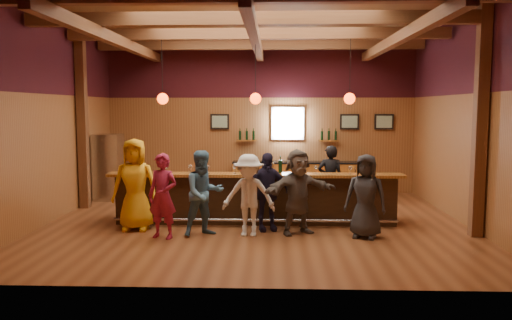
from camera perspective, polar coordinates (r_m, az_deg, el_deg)
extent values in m
plane|color=brown|center=(11.02, -0.06, -7.17)|extent=(9.00, 9.00, 0.00)
cube|color=brown|center=(14.73, 0.52, 4.99)|extent=(9.00, 0.04, 4.50)
cube|color=brown|center=(6.74, -1.31, 3.80)|extent=(9.00, 0.04, 4.50)
cube|color=brown|center=(11.79, -22.55, 4.28)|extent=(0.04, 8.00, 4.50)
cube|color=brown|center=(11.48, 23.07, 4.23)|extent=(0.04, 8.00, 4.50)
cube|color=brown|center=(10.91, -0.06, 16.52)|extent=(9.00, 8.00, 0.04)
cube|color=#390F16|center=(14.75, 0.52, 10.44)|extent=(9.00, 0.01, 1.70)
cube|color=#390F16|center=(11.83, -22.74, 11.08)|extent=(0.01, 8.00, 1.70)
cube|color=#390F16|center=(11.53, 23.27, 11.20)|extent=(0.01, 8.00, 1.70)
cube|color=#542D18|center=(13.11, -19.23, 4.54)|extent=(0.22, 0.22, 4.50)
cube|color=#542D18|center=(10.50, 24.25, 4.06)|extent=(0.22, 0.22, 4.50)
cube|color=#542D18|center=(9.87, -0.28, 15.86)|extent=(8.80, 0.20, 0.25)
cube|color=#542D18|center=(11.85, 0.13, 14.21)|extent=(8.80, 0.20, 0.25)
cube|color=#542D18|center=(13.83, 0.41, 13.02)|extent=(8.80, 0.20, 0.25)
cube|color=#542D18|center=(11.34, -15.81, 13.08)|extent=(0.18, 7.80, 0.22)
cube|color=#542D18|center=(10.82, -0.06, 13.65)|extent=(0.18, 7.80, 0.22)
cube|color=#542D18|center=(11.12, 16.01, 13.22)|extent=(0.18, 7.80, 0.22)
cube|color=black|center=(10.91, -0.06, -4.48)|extent=(6.00, 0.60, 1.05)
cube|color=brown|center=(10.64, -0.09, -1.72)|extent=(6.30, 0.50, 0.06)
cube|color=black|center=(11.22, 0.01, -2.12)|extent=(6.00, 0.48, 0.05)
cube|color=black|center=(11.29, 0.01, -4.50)|extent=(6.00, 0.48, 0.90)
cube|color=silver|center=(11.33, 10.18, -2.36)|extent=(0.45, 0.40, 0.14)
cube|color=silver|center=(11.41, 12.67, -2.35)|extent=(0.45, 0.40, 0.14)
cylinder|color=silver|center=(10.57, -0.14, -6.89)|extent=(6.00, 0.06, 0.06)
cube|color=brown|center=(14.61, 5.20, -2.13)|extent=(4.00, 0.50, 0.90)
cube|color=black|center=(14.55, 5.21, -0.28)|extent=(4.00, 0.52, 0.05)
cube|color=silver|center=(14.68, 3.64, 4.20)|extent=(0.95, 0.08, 0.95)
cube|color=white|center=(14.63, 3.65, 4.19)|extent=(0.78, 0.01, 0.78)
cube|color=black|center=(14.75, -4.17, 4.40)|extent=(0.55, 0.04, 0.45)
cube|color=silver|center=(14.73, -4.18, 4.39)|extent=(0.45, 0.01, 0.35)
cube|color=black|center=(14.83, 10.63, 4.32)|extent=(0.55, 0.04, 0.45)
cube|color=silver|center=(14.80, 10.65, 4.31)|extent=(0.45, 0.01, 0.35)
cube|color=black|center=(15.01, 14.42, 4.25)|extent=(0.55, 0.04, 0.45)
cube|color=silver|center=(14.99, 14.44, 4.25)|extent=(0.45, 0.01, 0.35)
cube|color=brown|center=(14.65, -1.06, 2.25)|extent=(0.60, 0.18, 0.04)
cylinder|color=black|center=(14.65, -1.84, 2.83)|extent=(0.07, 0.07, 0.26)
cylinder|color=black|center=(14.64, -1.06, 2.83)|extent=(0.07, 0.07, 0.26)
cylinder|color=black|center=(14.63, -0.28, 2.83)|extent=(0.07, 0.07, 0.26)
cube|color=brown|center=(14.72, 8.32, 2.20)|extent=(0.60, 0.18, 0.04)
cylinder|color=black|center=(14.69, 7.55, 2.79)|extent=(0.07, 0.07, 0.26)
cylinder|color=black|center=(14.71, 8.32, 2.78)|extent=(0.07, 0.07, 0.26)
cylinder|color=black|center=(14.73, 9.10, 2.78)|extent=(0.07, 0.07, 0.26)
cylinder|color=black|center=(11.01, -10.68, 10.15)|extent=(0.01, 0.01, 1.25)
sphere|color=#FF3E0C|center=(10.98, -10.62, 6.90)|extent=(0.24, 0.24, 0.24)
cylinder|color=black|center=(10.76, -0.06, 10.35)|extent=(0.01, 0.01, 1.25)
sphere|color=#FF3E0C|center=(10.73, -0.06, 7.02)|extent=(0.24, 0.24, 0.24)
cylinder|color=black|center=(10.87, 10.71, 10.20)|extent=(0.01, 0.01, 1.25)
sphere|color=#FF3E0C|center=(10.84, 10.65, 6.91)|extent=(0.24, 0.24, 0.24)
cube|color=silver|center=(14.15, -16.49, -0.78)|extent=(0.70, 0.70, 1.80)
imported|color=orange|center=(10.51, -13.66, -2.74)|extent=(0.93, 0.61, 1.89)
imported|color=maroon|center=(9.76, -10.61, -4.06)|extent=(0.69, 0.55, 1.64)
imported|color=#416883|center=(9.84, -5.98, -3.80)|extent=(1.02, 0.95, 1.68)
imported|color=silver|center=(9.76, -0.84, -4.05)|extent=(1.11, 0.73, 1.61)
imported|color=#1C1830|center=(10.19, 1.19, -3.64)|extent=(1.01, 0.64, 1.61)
imported|color=#5A5048|center=(9.94, 4.81, -3.63)|extent=(1.63, 1.15, 1.70)
imported|color=#28272A|center=(9.85, 12.41, -4.05)|extent=(0.93, 0.76, 1.63)
imported|color=black|center=(11.93, 8.49, -2.23)|extent=(0.62, 0.43, 1.63)
cylinder|color=brown|center=(10.63, 1.50, -0.93)|extent=(0.21, 0.21, 0.23)
cylinder|color=black|center=(10.74, 2.79, -0.75)|extent=(0.08, 0.08, 0.28)
cylinder|color=black|center=(10.72, 2.79, 0.24)|extent=(0.03, 0.03, 0.10)
cylinder|color=black|center=(10.78, 4.64, -0.75)|extent=(0.08, 0.08, 0.27)
cylinder|color=black|center=(10.76, 4.65, 0.21)|extent=(0.03, 0.03, 0.09)
cylinder|color=silver|center=(11.14, -14.10, -1.37)|extent=(0.08, 0.08, 0.01)
cylinder|color=silver|center=(11.13, -14.11, -1.07)|extent=(0.01, 0.01, 0.11)
sphere|color=silver|center=(11.12, -14.12, -0.62)|extent=(0.09, 0.09, 0.09)
cylinder|color=silver|center=(10.85, -10.16, -1.48)|extent=(0.07, 0.07, 0.01)
cylinder|color=silver|center=(10.84, -10.16, -1.18)|extent=(0.01, 0.01, 0.11)
sphere|color=silver|center=(10.83, -10.17, -0.71)|extent=(0.09, 0.09, 0.09)
cylinder|color=silver|center=(10.78, -7.48, -1.49)|extent=(0.07, 0.07, 0.01)
cylinder|color=silver|center=(10.77, -7.49, -1.19)|extent=(0.01, 0.01, 0.11)
sphere|color=silver|center=(10.76, -7.49, -0.73)|extent=(0.08, 0.08, 0.08)
cylinder|color=silver|center=(10.71, -5.51, -1.51)|extent=(0.07, 0.07, 0.01)
cylinder|color=silver|center=(10.70, -5.51, -1.23)|extent=(0.01, 0.01, 0.10)
sphere|color=silver|center=(10.69, -5.51, -0.79)|extent=(0.08, 0.08, 0.08)
cylinder|color=silver|center=(10.67, -2.45, -1.52)|extent=(0.07, 0.07, 0.01)
cylinder|color=silver|center=(10.66, -2.45, -1.21)|extent=(0.01, 0.01, 0.11)
sphere|color=silver|center=(10.65, -2.45, -0.75)|extent=(0.08, 0.08, 0.08)
cylinder|color=silver|center=(10.69, 4.75, -1.52)|extent=(0.07, 0.07, 0.01)
cylinder|color=silver|center=(10.68, 4.75, -1.22)|extent=(0.01, 0.01, 0.10)
sphere|color=silver|center=(10.67, 4.75, -0.78)|extent=(0.08, 0.08, 0.08)
cylinder|color=silver|center=(10.73, 6.85, -1.51)|extent=(0.06, 0.06, 0.01)
cylinder|color=silver|center=(10.72, 6.86, -1.25)|extent=(0.01, 0.01, 0.09)
sphere|color=silver|center=(10.71, 6.86, -0.86)|extent=(0.07, 0.07, 0.07)
cylinder|color=silver|center=(10.70, 10.70, -1.59)|extent=(0.07, 0.07, 0.01)
cylinder|color=silver|center=(10.69, 10.71, -1.31)|extent=(0.01, 0.01, 0.10)
sphere|color=silver|center=(10.68, 10.72, -0.87)|extent=(0.08, 0.08, 0.08)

